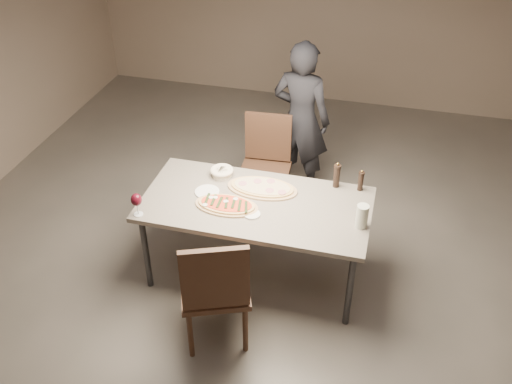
% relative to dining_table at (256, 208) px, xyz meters
% --- Properties ---
extents(room, '(7.00, 7.00, 7.00)m').
position_rel_dining_table_xyz_m(room, '(0.00, 0.00, 0.71)').
color(room, '#5D5750').
rests_on(room, ground).
extents(dining_table, '(1.80, 0.90, 0.75)m').
position_rel_dining_table_xyz_m(dining_table, '(0.00, 0.00, 0.00)').
color(dining_table, slate).
rests_on(dining_table, ground).
extents(zucchini_pizza, '(0.50, 0.28, 0.05)m').
position_rel_dining_table_xyz_m(zucchini_pizza, '(-0.21, -0.11, 0.07)').
color(zucchini_pizza, tan).
rests_on(zucchini_pizza, dining_table).
extents(ham_pizza, '(0.58, 0.32, 0.04)m').
position_rel_dining_table_xyz_m(ham_pizza, '(0.00, 0.19, 0.07)').
color(ham_pizza, tan).
rests_on(ham_pizza, dining_table).
extents(bread_basket, '(0.19, 0.19, 0.07)m').
position_rel_dining_table_xyz_m(bread_basket, '(-0.37, 0.29, 0.10)').
color(bread_basket, beige).
rests_on(bread_basket, dining_table).
extents(oil_dish, '(0.13, 0.13, 0.01)m').
position_rel_dining_table_xyz_m(oil_dish, '(0.01, -0.17, 0.06)').
color(oil_dish, white).
rests_on(oil_dish, dining_table).
extents(pepper_mill_left, '(0.05, 0.05, 0.19)m').
position_rel_dining_table_xyz_m(pepper_mill_left, '(0.77, 0.38, 0.15)').
color(pepper_mill_left, black).
rests_on(pepper_mill_left, dining_table).
extents(pepper_mill_right, '(0.06, 0.06, 0.23)m').
position_rel_dining_table_xyz_m(pepper_mill_right, '(0.58, 0.38, 0.16)').
color(pepper_mill_right, black).
rests_on(pepper_mill_right, dining_table).
extents(carafe, '(0.09, 0.09, 0.19)m').
position_rel_dining_table_xyz_m(carafe, '(0.83, -0.09, 0.15)').
color(carafe, silver).
rests_on(carafe, dining_table).
extents(wine_glass, '(0.09, 0.09, 0.19)m').
position_rel_dining_table_xyz_m(wine_glass, '(-0.83, -0.38, 0.19)').
color(wine_glass, silver).
rests_on(wine_glass, dining_table).
extents(side_plate, '(0.20, 0.20, 0.01)m').
position_rel_dining_table_xyz_m(side_plate, '(-0.41, 0.03, 0.06)').
color(side_plate, white).
rests_on(side_plate, dining_table).
extents(chair_near, '(0.63, 0.63, 1.02)m').
position_rel_dining_table_xyz_m(chair_near, '(-0.09, -0.80, -0.12)').
color(chair_near, '#40281B').
rests_on(chair_near, ground).
extents(chair_far, '(0.49, 0.49, 0.97)m').
position_rel_dining_table_xyz_m(chair_far, '(-0.15, 0.94, -0.15)').
color(chair_far, '#40281B').
rests_on(chair_far, ground).
extents(diner, '(0.64, 0.48, 1.59)m').
position_rel_dining_table_xyz_m(diner, '(0.10, 1.36, 0.10)').
color(diner, black).
rests_on(diner, ground).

